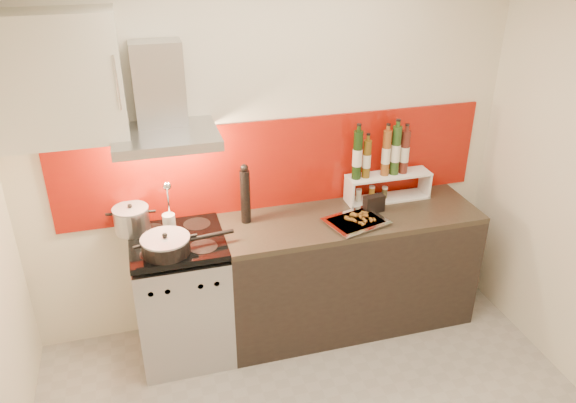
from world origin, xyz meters
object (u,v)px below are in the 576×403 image
object	(u,v)px
saute_pan	(167,245)
baking_tray	(356,221)
range_stove	(183,298)
counter	(348,270)
stock_pot	(132,219)
pepper_mill	(245,195)

from	to	relation	value
saute_pan	baking_tray	xyz separation A→B (m)	(1.26, 0.04, -0.05)
range_stove	baking_tray	bearing A→B (deg)	-5.23
counter	stock_pot	distance (m)	1.57
counter	baking_tray	world-z (taller)	baking_tray
range_stove	saute_pan	bearing A→B (deg)	-114.48
range_stove	baking_tray	xyz separation A→B (m)	(1.19, -0.11, 0.47)
range_stove	stock_pot	bearing A→B (deg)	146.28
stock_pot	range_stove	bearing A→B (deg)	-33.72
range_stove	counter	bearing A→B (deg)	0.23
saute_pan	pepper_mill	distance (m)	0.62
counter	saute_pan	world-z (taller)	saute_pan
pepper_mill	baking_tray	bearing A→B (deg)	-17.64
counter	saute_pan	xyz separation A→B (m)	(-1.27, -0.15, 0.51)
pepper_mill	stock_pot	bearing A→B (deg)	175.44
saute_pan	pepper_mill	size ratio (longest dim) A/B	1.37
counter	saute_pan	size ratio (longest dim) A/B	3.11
saute_pan	baking_tray	size ratio (longest dim) A/B	1.28
counter	baking_tray	bearing A→B (deg)	-96.49
baking_tray	stock_pot	bearing A→B (deg)	168.91
pepper_mill	baking_tray	world-z (taller)	pepper_mill
stock_pot	pepper_mill	bearing A→B (deg)	-4.56
saute_pan	counter	bearing A→B (deg)	6.95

